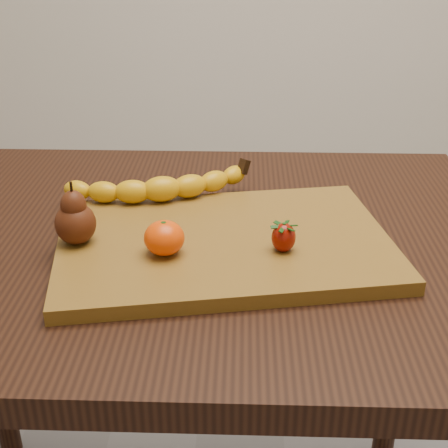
# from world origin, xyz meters

# --- Properties ---
(table) EXTENTS (1.00, 0.70, 0.76)m
(table) POSITION_xyz_m (0.00, 0.00, 0.66)
(table) COLOR black
(table) RESTS_ON ground
(cutting_board) EXTENTS (0.49, 0.37, 0.02)m
(cutting_board) POSITION_xyz_m (0.08, -0.05, 0.77)
(cutting_board) COLOR brown
(cutting_board) RESTS_ON table
(banana) EXTENTS (0.26, 0.13, 0.04)m
(banana) POSITION_xyz_m (-0.02, 0.07, 0.80)
(banana) COLOR #E5A90A
(banana) RESTS_ON cutting_board
(pear) EXTENTS (0.06, 0.06, 0.09)m
(pear) POSITION_xyz_m (-0.11, -0.07, 0.82)
(pear) COLOR #4B1E0C
(pear) RESTS_ON cutting_board
(mandarin) EXTENTS (0.07, 0.07, 0.04)m
(mandarin) POSITION_xyz_m (0.01, -0.10, 0.80)
(mandarin) COLOR #FA4602
(mandarin) RESTS_ON cutting_board
(strawberry) EXTENTS (0.04, 0.04, 0.04)m
(strawberry) POSITION_xyz_m (0.16, -0.08, 0.80)
(strawberry) COLOR #851003
(strawberry) RESTS_ON cutting_board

